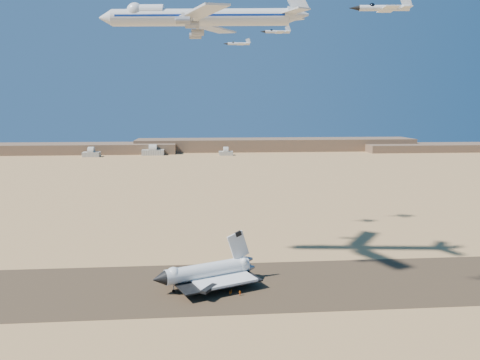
{
  "coord_description": "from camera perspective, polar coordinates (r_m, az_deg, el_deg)",
  "views": [
    {
      "loc": [
        4.6,
        -166.23,
        66.35
      ],
      "look_at": [
        19.56,
        8.0,
        38.85
      ],
      "focal_mm": 35.0,
      "sensor_mm": 36.0,
      "label": 1
    }
  ],
  "objects": [
    {
      "name": "chase_jet_b",
      "position": [
        135.06,
        17.02,
        19.43
      ],
      "size": [
        16.46,
        8.99,
        4.1
      ],
      "rotation": [
        0.0,
        0.0,
        -0.1
      ],
      "color": "silver"
    },
    {
      "name": "chase_jet_e",
      "position": [
        241.32,
        -0.24,
        16.29
      ],
      "size": [
        13.72,
        7.37,
        3.42
      ],
      "rotation": [
        0.0,
        0.0,
        -0.06
      ],
      "color": "silver"
    },
    {
      "name": "crew_c",
      "position": [
        170.48,
        0.01,
        -13.6
      ],
      "size": [
        1.24,
        0.91,
        1.9
      ],
      "primitive_type": "imported",
      "rotation": [
        0.0,
        0.0,
        2.8
      ],
      "color": "orange",
      "rests_on": "runway"
    },
    {
      "name": "shuttle",
      "position": [
        177.62,
        -4.08,
        -11.19
      ],
      "size": [
        40.56,
        34.01,
        19.73
      ],
      "rotation": [
        0.0,
        0.0,
        0.4
      ],
      "color": "silver",
      "rests_on": "runway"
    },
    {
      "name": "crew_b",
      "position": [
        170.9,
        -1.21,
        -13.59
      ],
      "size": [
        0.8,
        0.9,
        1.61
      ],
      "primitive_type": "imported",
      "rotation": [
        0.0,
        0.0,
        2.14
      ],
      "color": "orange",
      "rests_on": "runway"
    },
    {
      "name": "ground",
      "position": [
        179.05,
        -6.19,
        -12.87
      ],
      "size": [
        1200.0,
        1200.0,
        0.0
      ],
      "primitive_type": "plane",
      "color": "tan",
      "rests_on": "ground"
    },
    {
      "name": "runway",
      "position": [
        179.03,
        -6.19,
        -12.86
      ],
      "size": [
        600.0,
        50.0,
        0.06
      ],
      "primitive_type": "cube",
      "color": "#493724",
      "rests_on": "ground"
    },
    {
      "name": "chase_jet_f",
      "position": [
        252.98,
        4.5,
        17.58
      ],
      "size": [
        15.99,
        8.46,
        3.98
      ],
      "rotation": [
        0.0,
        0.0,
        -0.02
      ],
      "color": "silver"
    },
    {
      "name": "crew_a",
      "position": [
        171.97,
        -1.05,
        -13.43
      ],
      "size": [
        0.51,
        0.68,
        1.69
      ],
      "primitive_type": "imported",
      "rotation": [
        0.0,
        0.0,
        1.4
      ],
      "color": "orange",
      "rests_on": "runway"
    },
    {
      "name": "hangars",
      "position": [
        651.22,
        -10.95,
        3.36
      ],
      "size": [
        200.5,
        29.5,
        30.0
      ],
      "color": "beige",
      "rests_on": "ground"
    },
    {
      "name": "carrier_747",
      "position": [
        189.06,
        -5.64,
        19.13
      ],
      "size": [
        80.38,
        61.78,
        19.97
      ],
      "rotation": [
        0.0,
        0.0,
        -0.11
      ],
      "color": "silver"
    },
    {
      "name": "ridgeline",
      "position": [
        698.66,
        0.1,
        4.12
      ],
      "size": [
        960.0,
        90.0,
        18.0
      ],
      "color": "brown",
      "rests_on": "ground"
    }
  ]
}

